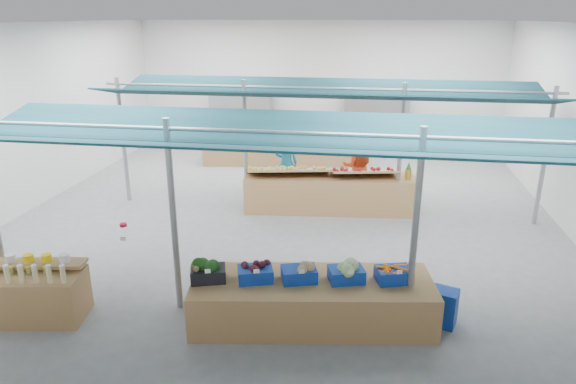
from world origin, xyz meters
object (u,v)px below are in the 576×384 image
veg_counter (312,301)px  vendor_right (357,166)px  bottle_shelf (29,293)px  crate_stack (440,306)px  vendor_left (286,163)px  fruit_counter (329,193)px

veg_counter → vendor_right: size_ratio=2.26×
vendor_right → bottle_shelf: bearing=48.0°
crate_stack → vendor_left: (-3.22, 5.54, 0.50)m
crate_stack → fruit_counter: bearing=114.4°
bottle_shelf → vendor_left: vendor_left is taller
veg_counter → vendor_right: vendor_right is taller
vendor_left → vendor_right: same height
bottle_shelf → vendor_right: size_ratio=1.11×
veg_counter → crate_stack: size_ratio=6.29×
fruit_counter → crate_stack: fruit_counter is taller
crate_stack → vendor_left: size_ratio=0.36×
fruit_counter → vendor_right: bearing=55.8°
bottle_shelf → vendor_left: size_ratio=1.11×
fruit_counter → crate_stack: (2.02, -4.44, -0.14)m
fruit_counter → veg_counter: bearing=-93.9°
veg_counter → vendor_left: size_ratio=2.26×
crate_stack → veg_counter: bearing=-172.2°
fruit_counter → vendor_left: size_ratio=2.50×
vendor_left → vendor_right: size_ratio=1.00×
crate_stack → vendor_right: bearing=104.4°
vendor_left → veg_counter: bearing=97.4°
vendor_right → crate_stack: bearing=98.7°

